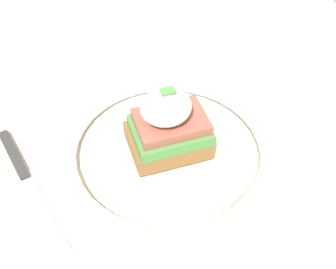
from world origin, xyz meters
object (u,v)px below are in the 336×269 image
sandwich (168,126)px  fork (291,128)px  knife (25,177)px  plate (168,150)px

sandwich → fork: size_ratio=0.65×
knife → sandwich: bearing=174.6°
plate → fork: plate is taller
knife → fork: bearing=175.9°
plate → knife: 0.17m
fork → knife: bearing=-4.1°
knife → plate: bearing=174.9°
sandwich → knife: bearing=-5.4°
plate → fork: 0.17m
plate → sandwich: bearing=86.5°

